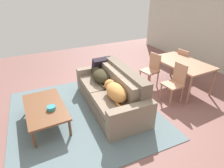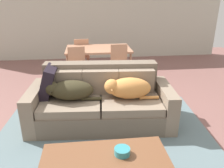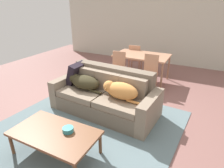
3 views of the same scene
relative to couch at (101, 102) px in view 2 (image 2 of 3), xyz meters
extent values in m
plane|color=#825651|center=(0.10, 0.01, -0.34)|extent=(10.00, 10.00, 0.00)
cube|color=beige|center=(0.10, 4.01, 1.01)|extent=(8.00, 0.12, 2.70)
cube|color=slate|center=(0.00, -0.70, -0.33)|extent=(3.31, 3.23, 0.01)
cube|color=#6A5C4D|center=(0.00, -0.07, -0.18)|extent=(1.88, 1.08, 0.33)
cube|color=#82715E|center=(-0.46, -0.04, 0.05)|extent=(0.94, 0.97, 0.12)
cube|color=#82715E|center=(0.45, -0.10, 0.05)|extent=(0.94, 0.97, 0.12)
cube|color=#6A5C4D|center=(0.02, 0.29, 0.34)|extent=(1.83, 0.36, 0.45)
cube|color=#82715E|center=(-0.56, 0.14, 0.30)|extent=(0.57, 0.20, 0.38)
cube|color=#82715E|center=(0.01, 0.10, 0.30)|extent=(0.57, 0.20, 0.38)
cube|color=#82715E|center=(0.57, 0.06, 0.30)|extent=(0.57, 0.20, 0.38)
cube|color=#82715E|center=(-1.00, 0.00, -0.04)|extent=(0.25, 0.96, 0.61)
cube|color=#82715E|center=(0.99, -0.14, -0.04)|extent=(0.25, 0.96, 0.61)
ellipsoid|color=#332E1C|center=(-0.44, -0.07, 0.25)|extent=(0.69, 0.44, 0.28)
sphere|color=#332E1C|center=(-0.72, -0.07, 0.29)|extent=(0.21, 0.21, 0.21)
cone|color=black|center=(-0.73, -0.17, 0.28)|extent=(0.10, 0.12, 0.09)
cylinder|color=#332E1C|center=(-0.15, -0.17, 0.14)|extent=(0.30, 0.07, 0.05)
ellipsoid|color=#D18945|center=(0.43, -0.15, 0.27)|extent=(0.66, 0.38, 0.32)
sphere|color=#D18945|center=(0.16, -0.15, 0.31)|extent=(0.22, 0.22, 0.22)
cone|color=#9D6634|center=(0.15, -0.25, 0.30)|extent=(0.11, 0.13, 0.10)
cylinder|color=#D18945|center=(0.71, -0.23, 0.14)|extent=(0.29, 0.07, 0.05)
cube|color=black|center=(-0.80, 0.11, 0.33)|extent=(0.30, 0.48, 0.50)
cube|color=brown|center=(-0.05, -1.47, 0.05)|extent=(1.28, 0.72, 0.04)
cylinder|color=brown|center=(-0.64, -1.16, -0.16)|extent=(0.05, 0.05, 0.36)
cylinder|color=brown|center=(0.54, -1.16, -0.16)|extent=(0.05, 0.05, 0.36)
cylinder|color=teal|center=(0.12, -1.37, 0.10)|extent=(0.16, 0.16, 0.07)
cube|color=tan|center=(0.08, 1.99, 0.40)|extent=(1.50, 0.92, 0.04)
cylinder|color=#996B51|center=(-0.62, 1.58, 0.02)|extent=(0.05, 0.05, 0.72)
cylinder|color=#996B51|center=(0.78, 1.58, 0.02)|extent=(0.05, 0.05, 0.72)
cylinder|color=#996B51|center=(-0.62, 2.40, 0.02)|extent=(0.05, 0.05, 0.72)
cylinder|color=#996B51|center=(0.78, 2.40, 0.02)|extent=(0.05, 0.05, 0.72)
cube|color=tan|center=(-0.39, 1.35, 0.11)|extent=(0.45, 0.45, 0.04)
cube|color=tan|center=(-0.41, 1.52, 0.34)|extent=(0.36, 0.08, 0.44)
cylinder|color=#A27155|center=(-0.54, 1.15, -0.13)|extent=(0.04, 0.04, 0.43)
cylinder|color=#A27155|center=(-0.20, 1.20, -0.13)|extent=(0.04, 0.04, 0.43)
cylinder|color=#A27155|center=(-0.58, 1.49, -0.13)|extent=(0.04, 0.04, 0.43)
cylinder|color=#A27155|center=(-0.25, 1.54, -0.13)|extent=(0.04, 0.04, 0.43)
cube|color=tan|center=(0.50, 1.32, 0.11)|extent=(0.40, 0.40, 0.04)
cube|color=tan|center=(0.50, 1.50, 0.36)|extent=(0.36, 0.04, 0.47)
cylinder|color=#A27155|center=(0.33, 1.15, -0.13)|extent=(0.04, 0.04, 0.43)
cylinder|color=#A27155|center=(0.67, 1.15, -0.13)|extent=(0.04, 0.04, 0.43)
cylinder|color=#A27155|center=(0.33, 1.49, -0.13)|extent=(0.04, 0.04, 0.43)
cylinder|color=#A27155|center=(0.67, 1.49, -0.13)|extent=(0.04, 0.04, 0.43)
cube|color=tan|center=(-0.33, 2.62, 0.09)|extent=(0.43, 0.43, 0.04)
cube|color=tan|center=(-0.32, 2.44, 0.33)|extent=(0.36, 0.07, 0.44)
cylinder|color=#A27155|center=(-0.18, 2.80, -0.13)|extent=(0.04, 0.04, 0.41)
cylinder|color=#A27155|center=(-0.52, 2.78, -0.13)|extent=(0.04, 0.04, 0.41)
cylinder|color=#A27155|center=(-0.15, 2.47, -0.13)|extent=(0.04, 0.04, 0.41)
cylinder|color=#A27155|center=(-0.49, 2.44, -0.13)|extent=(0.04, 0.04, 0.41)
camera|label=1|loc=(3.17, -1.68, 2.10)|focal=29.36mm
camera|label=2|loc=(-0.19, -3.22, 1.58)|focal=36.10mm
camera|label=3|loc=(1.75, -3.15, 1.84)|focal=31.07mm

